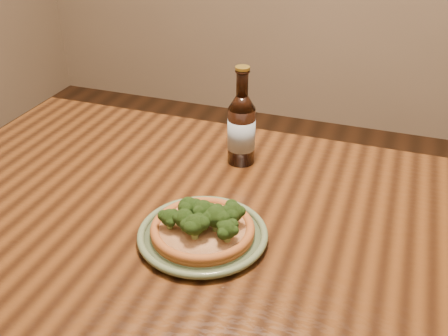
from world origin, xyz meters
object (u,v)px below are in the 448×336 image
(beer_bottle, at_px, (241,128))
(plate, at_px, (203,235))
(pizza, at_px, (203,226))
(table, at_px, (260,272))

(beer_bottle, bearing_deg, plate, -88.84)
(beer_bottle, bearing_deg, pizza, -88.68)
(plate, bearing_deg, table, 24.49)
(table, relative_size, pizza, 8.03)
(table, height_order, plate, plate)
(plate, bearing_deg, beer_bottle, 94.36)
(plate, bearing_deg, pizza, -45.59)
(table, distance_m, beer_bottle, 0.35)
(pizza, distance_m, beer_bottle, 0.32)
(plate, xyz_separation_m, beer_bottle, (-0.02, 0.31, 0.08))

